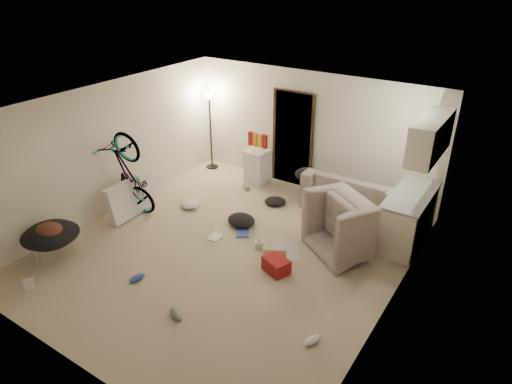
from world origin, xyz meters
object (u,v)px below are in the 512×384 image
Objects in this scene: sofa at (351,199)px; juicer at (259,244)px; floor_lamp at (210,115)px; drink_case_b at (276,265)px; kitchen_counter at (408,218)px; tv_box at (131,198)px; armchair at (358,229)px; drink_case_a at (275,260)px; bicycle at (132,192)px; saucer_chair at (52,239)px; mini_fridge at (257,167)px.

sofa is 9.22× the size of juicer.
floor_lamp is 4.49× the size of drink_case_b.
kitchen_counter is at bearing 157.80° from sofa.
tv_box is at bearing -160.22° from drink_case_b.
sofa is 1.31m from armchair.
drink_case_a is 0.56m from juicer.
drink_case_a is (-1.53, -1.94, -0.33)m from kitchen_counter.
drink_case_b is at bearing -124.96° from kitchen_counter.
sofa reaches higher than drink_case_b.
bicycle reaches higher than drink_case_a.
kitchen_counter is at bearing -97.23° from armchair.
bicycle is at bearing 87.92° from tv_box.
saucer_chair is at bearing -90.29° from tv_box.
armchair is at bearing 79.57° from drink_case_b.
bicycle reaches higher than saucer_chair.
drink_case_b is at bearing -38.41° from floor_lamp.
armchair is at bearing 115.03° from sofa.
sofa is 2.51m from drink_case_b.
drink_case_a is 1.82× the size of juicer.
kitchen_counter is 2.49m from drink_case_a.
floor_lamp is 1.02× the size of bicycle.
armchair is 5.06m from saucer_chair.
tv_box is at bearing -115.27° from mini_fridge.
bicycle is (-4.10, -1.23, 0.08)m from armchair.
tv_box reaches higher than saucer_chair.
armchair reaches higher than saucer_chair.
floor_lamp is 1.64m from mini_fridge.
sofa is 2.26m from juicer.
saucer_chair is at bearing -179.37° from bicycle.
sofa is (-1.22, 0.45, -0.17)m from kitchen_counter.
mini_fridge is at bearing 74.44° from saucer_chair.
kitchen_counter is 1.65× the size of saucer_chair.
sofa is at bearing 53.77° from drink_case_a.
bicycle is at bearing 50.60° from armchair.
bicycle is 4.41× the size of drink_case_b.
armchair is at bearing 24.64° from drink_case_a.
mini_fridge is 0.83× the size of saucer_chair.
kitchen_counter is 2.63m from juicer.
tv_box is (-1.25, -2.54, -0.02)m from mini_fridge.
drink_case_b is (2.05, -2.60, -0.26)m from mini_fridge.
saucer_chair reaches higher than drink_case_b.
floor_lamp is 1.53× the size of armchair.
armchair is (4.20, -1.37, -0.92)m from floor_lamp.
kitchen_counter is 1.38× the size of tv_box.
bicycle is at bearing -87.80° from floor_lamp.
armchair is 2.93× the size of drink_case_b.
floor_lamp is 1.67× the size of tv_box.
tv_box is 2.69× the size of drink_case_b.
floor_lamp reaches higher than saucer_chair.
floor_lamp reaches higher than armchair.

